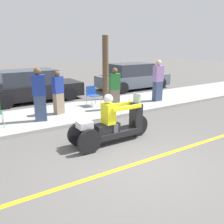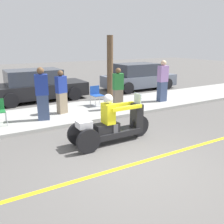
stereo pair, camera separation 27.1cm
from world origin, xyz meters
TOP-DOWN VIEW (x-y plane):
  - ground_plane at (0.00, 0.00)m, footprint 60.00×60.00m
  - lane_stripe at (0.22, 0.00)m, footprint 24.00×0.12m
  - sidewalk_strip at (0.00, 4.60)m, footprint 28.00×2.80m
  - motorcycle_trike at (0.21, 1.39)m, footprint 2.43×0.72m
  - spectator_mid_group at (-0.11, 4.55)m, footprint 0.43×0.32m
  - spectator_near_curb at (2.01, 3.98)m, footprint 0.43×0.30m
  - spectator_by_tree at (4.46, 4.18)m, footprint 0.44×0.27m
  - spectator_with_child at (-0.94, 4.08)m, footprint 0.48×0.35m
  - folding_chair_curbside at (1.54, 4.98)m, footprint 0.48×0.48m
  - parked_car_lot_center at (-0.20, 7.75)m, footprint 4.46×2.02m
  - parked_car_lot_right at (5.72, 7.73)m, footprint 4.32×2.07m
  - tree_trunk at (2.65, 5.73)m, footprint 0.28×0.28m

SIDE VIEW (x-z plane):
  - ground_plane at x=0.00m, z-range 0.00..0.00m
  - lane_stripe at x=0.22m, z-range 0.00..0.01m
  - sidewalk_strip at x=0.00m, z-range 0.00..0.12m
  - motorcycle_trike at x=0.21m, z-range -0.20..1.20m
  - folding_chair_curbside at x=1.54m, z-range 0.21..1.03m
  - parked_car_lot_center at x=-0.20m, z-range -0.04..1.43m
  - parked_car_lot_right at x=5.72m, z-range -0.04..1.47m
  - spectator_mid_group at x=-0.11m, z-range 0.09..1.70m
  - spectator_near_curb at x=2.01m, z-range 0.09..1.73m
  - spectator_with_child at x=-0.94m, z-range 0.09..1.89m
  - spectator_by_tree at x=4.46m, z-range 0.09..1.92m
  - tree_trunk at x=2.65m, z-range 0.12..3.01m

